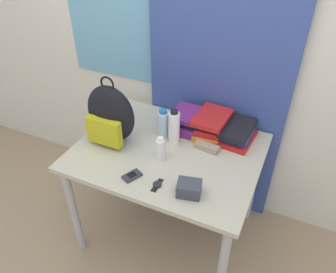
{
  "coord_description": "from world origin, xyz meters",
  "views": [
    {
      "loc": [
        0.64,
        -0.97,
        1.98
      ],
      "look_at": [
        0.0,
        0.43,
        0.85
      ],
      "focal_mm": 35.0,
      "sensor_mm": 36.0,
      "label": 1
    }
  ],
  "objects_px": {
    "backpack": "(110,116)",
    "sunscreen_bottle": "(161,149)",
    "book_stack_right": "(236,133)",
    "sunglasses_case": "(207,147)",
    "sports_bottle": "(175,128)",
    "water_bottle": "(163,124)",
    "cell_phone": "(132,176)",
    "book_stack_left": "(187,120)",
    "wristwatch": "(157,185)",
    "book_stack_center": "(211,124)",
    "camera_pouch": "(189,188)"
  },
  "relations": [
    {
      "from": "backpack",
      "to": "book_stack_center",
      "type": "relative_size",
      "value": 1.49
    },
    {
      "from": "backpack",
      "to": "sunglasses_case",
      "type": "bearing_deg",
      "value": 15.03
    },
    {
      "from": "book_stack_center",
      "to": "cell_phone",
      "type": "xyz_separation_m",
      "value": [
        -0.25,
        -0.57,
        -0.06
      ]
    },
    {
      "from": "wristwatch",
      "to": "cell_phone",
      "type": "bearing_deg",
      "value": 179.4
    },
    {
      "from": "backpack",
      "to": "water_bottle",
      "type": "height_order",
      "value": "backpack"
    },
    {
      "from": "backpack",
      "to": "sunscreen_bottle",
      "type": "distance_m",
      "value": 0.37
    },
    {
      "from": "backpack",
      "to": "book_stack_right",
      "type": "relative_size",
      "value": 1.44
    },
    {
      "from": "water_bottle",
      "to": "sports_bottle",
      "type": "relative_size",
      "value": 0.82
    },
    {
      "from": "sunglasses_case",
      "to": "wristwatch",
      "type": "relative_size",
      "value": 1.52
    },
    {
      "from": "sunglasses_case",
      "to": "wristwatch",
      "type": "bearing_deg",
      "value": -108.73
    },
    {
      "from": "wristwatch",
      "to": "book_stack_center",
      "type": "bearing_deg",
      "value": 80.34
    },
    {
      "from": "camera_pouch",
      "to": "wristwatch",
      "type": "distance_m",
      "value": 0.18
    },
    {
      "from": "cell_phone",
      "to": "sports_bottle",
      "type": "bearing_deg",
      "value": 77.77
    },
    {
      "from": "book_stack_right",
      "to": "sunscreen_bottle",
      "type": "bearing_deg",
      "value": -132.9
    },
    {
      "from": "sunscreen_bottle",
      "to": "cell_phone",
      "type": "bearing_deg",
      "value": -109.71
    },
    {
      "from": "backpack",
      "to": "wristwatch",
      "type": "height_order",
      "value": "backpack"
    },
    {
      "from": "book_stack_center",
      "to": "cell_phone",
      "type": "bearing_deg",
      "value": -113.65
    },
    {
      "from": "backpack",
      "to": "sunscreen_bottle",
      "type": "height_order",
      "value": "backpack"
    },
    {
      "from": "book_stack_left",
      "to": "camera_pouch",
      "type": "distance_m",
      "value": 0.61
    },
    {
      "from": "backpack",
      "to": "sunglasses_case",
      "type": "xyz_separation_m",
      "value": [
        0.56,
        0.15,
        -0.16
      ]
    },
    {
      "from": "cell_phone",
      "to": "water_bottle",
      "type": "bearing_deg",
      "value": 91.44
    },
    {
      "from": "book_stack_right",
      "to": "sports_bottle",
      "type": "xyz_separation_m",
      "value": [
        -0.33,
        -0.19,
        0.06
      ]
    },
    {
      "from": "backpack",
      "to": "sunglasses_case",
      "type": "height_order",
      "value": "backpack"
    },
    {
      "from": "sunglasses_case",
      "to": "wristwatch",
      "type": "xyz_separation_m",
      "value": [
        -0.14,
        -0.4,
        -0.01
      ]
    },
    {
      "from": "sunscreen_bottle",
      "to": "wristwatch",
      "type": "bearing_deg",
      "value": -69.26
    },
    {
      "from": "sports_bottle",
      "to": "camera_pouch",
      "type": "distance_m",
      "value": 0.45
    },
    {
      "from": "sports_bottle",
      "to": "water_bottle",
      "type": "bearing_deg",
      "value": 158.08
    },
    {
      "from": "water_bottle",
      "to": "camera_pouch",
      "type": "distance_m",
      "value": 0.53
    },
    {
      "from": "book_stack_left",
      "to": "sunglasses_case",
      "type": "xyz_separation_m",
      "value": [
        0.2,
        -0.17,
        -0.04
      ]
    },
    {
      "from": "book_stack_center",
      "to": "book_stack_right",
      "type": "xyz_separation_m",
      "value": [
        0.17,
        0.0,
        -0.02
      ]
    },
    {
      "from": "water_bottle",
      "to": "sunglasses_case",
      "type": "height_order",
      "value": "water_bottle"
    },
    {
      "from": "backpack",
      "to": "camera_pouch",
      "type": "bearing_deg",
      "value": -21.06
    },
    {
      "from": "camera_pouch",
      "to": "backpack",
      "type": "bearing_deg",
      "value": 158.94
    },
    {
      "from": "water_bottle",
      "to": "book_stack_center",
      "type": "bearing_deg",
      "value": 30.33
    },
    {
      "from": "book_stack_left",
      "to": "water_bottle",
      "type": "height_order",
      "value": "water_bottle"
    },
    {
      "from": "book_stack_right",
      "to": "backpack",
      "type": "bearing_deg",
      "value": -154.55
    },
    {
      "from": "book_stack_left",
      "to": "book_stack_right",
      "type": "xyz_separation_m",
      "value": [
        0.33,
        0.0,
        -0.01
      ]
    },
    {
      "from": "book_stack_center",
      "to": "cell_phone",
      "type": "relative_size",
      "value": 2.49
    },
    {
      "from": "sunscreen_bottle",
      "to": "book_stack_left",
      "type": "bearing_deg",
      "value": 87.99
    },
    {
      "from": "book_stack_center",
      "to": "camera_pouch",
      "type": "distance_m",
      "value": 0.56
    },
    {
      "from": "book_stack_center",
      "to": "book_stack_right",
      "type": "relative_size",
      "value": 0.97
    },
    {
      "from": "sunscreen_bottle",
      "to": "cell_phone",
      "type": "xyz_separation_m",
      "value": [
        -0.07,
        -0.21,
        -0.06
      ]
    },
    {
      "from": "book_stack_left",
      "to": "water_bottle",
      "type": "xyz_separation_m",
      "value": [
        -0.1,
        -0.15,
        0.03
      ]
    },
    {
      "from": "book_stack_center",
      "to": "wristwatch",
      "type": "relative_size",
      "value": 2.82
    },
    {
      "from": "sports_bottle",
      "to": "sunglasses_case",
      "type": "height_order",
      "value": "sports_bottle"
    },
    {
      "from": "book_stack_right",
      "to": "sunscreen_bottle",
      "type": "distance_m",
      "value": 0.5
    },
    {
      "from": "sunscreen_bottle",
      "to": "book_stack_right",
      "type": "bearing_deg",
      "value": 47.1
    },
    {
      "from": "sunscreen_bottle",
      "to": "book_stack_center",
      "type": "bearing_deg",
      "value": 64.22
    },
    {
      "from": "book_stack_center",
      "to": "sunglasses_case",
      "type": "xyz_separation_m",
      "value": [
        0.04,
        -0.17,
        -0.05
      ]
    },
    {
      "from": "book_stack_left",
      "to": "sunscreen_bottle",
      "type": "height_order",
      "value": "sunscreen_bottle"
    }
  ]
}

